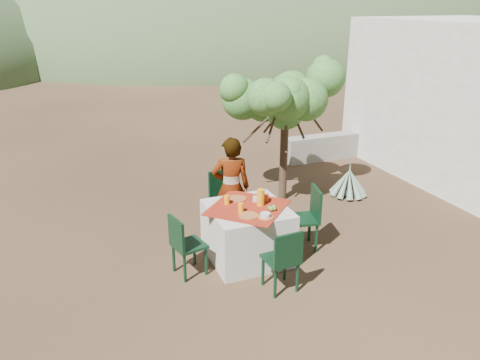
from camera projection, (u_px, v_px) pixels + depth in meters
name	position (u px, v px, depth m)	size (l,w,h in m)	color
ground	(250.00, 258.00, 6.45)	(160.00, 160.00, 0.00)	#311F16
table	(248.00, 233.00, 6.34)	(1.30, 1.30, 0.76)	beige
chair_far	(225.00, 197.00, 7.18)	(0.50, 0.50, 0.91)	black
chair_near	(284.00, 258.00, 5.56)	(0.40, 0.40, 0.82)	black
chair_left	(184.00, 243.00, 5.91)	(0.45, 0.45, 0.82)	black
chair_right	(308.00, 215.00, 6.58)	(0.50, 0.50, 0.90)	black
person	(231.00, 188.00, 6.82)	(0.56, 0.37, 1.53)	#8C6651
shrub_tree	(287.00, 104.00, 7.86)	(1.83, 1.79, 2.15)	#433321
agave	(349.00, 183.00, 8.45)	(0.68, 0.68, 0.72)	gray
guesthouse	(472.00, 98.00, 9.40)	(3.20, 4.20, 3.00)	white
stone_wall	(339.00, 145.00, 10.54)	(2.60, 0.35, 0.55)	gray
hill_near_right	(218.00, 41.00, 41.83)	(48.00, 48.00, 20.00)	#374929
hill_far_center	(29.00, 34.00, 50.22)	(60.00, 60.00, 24.00)	slate
hill_far_right	(317.00, 31.00, 56.00)	(36.00, 36.00, 14.00)	slate
plate_far	(237.00, 199.00, 6.45)	(0.25, 0.25, 0.01)	brown
plate_near	(248.00, 216.00, 5.94)	(0.25, 0.25, 0.01)	brown
glass_far	(227.00, 200.00, 6.28)	(0.07, 0.07, 0.12)	orange
glass_near	(241.00, 208.00, 6.04)	(0.07, 0.07, 0.12)	orange
juice_pitcher	(261.00, 197.00, 6.22)	(0.10, 0.10, 0.23)	orange
bowl_plate	(265.00, 217.00, 5.90)	(0.21, 0.21, 0.01)	brown
white_bowl	(265.00, 215.00, 5.89)	(0.13, 0.13, 0.05)	silver
jar_left	(266.00, 197.00, 6.37)	(0.07, 0.07, 0.10)	#D45A25
jar_right	(261.00, 193.00, 6.51)	(0.06, 0.06, 0.10)	#D45A25
napkin_holder	(255.00, 199.00, 6.35)	(0.06, 0.04, 0.08)	silver
fruit_cluster	(272.00, 208.00, 6.10)	(0.12, 0.11, 0.06)	#517E2D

